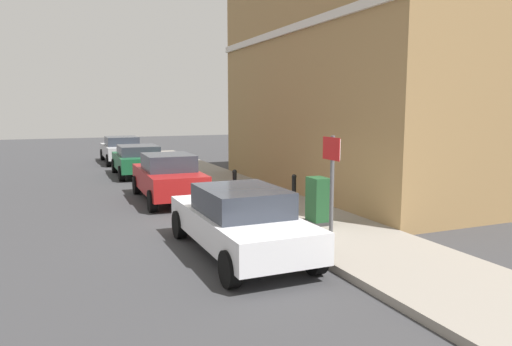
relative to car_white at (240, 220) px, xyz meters
name	(u,v)px	position (x,y,z in m)	size (l,w,h in m)	color
ground	(241,230)	(0.73, 1.82, -0.72)	(80.00, 80.00, 0.00)	#38383A
sidewalk	(229,186)	(2.56, 7.82, -0.65)	(2.75, 30.00, 0.15)	gray
corner_building	(380,70)	(7.69, 5.78, 3.61)	(7.62, 11.92, 8.67)	#9E7A4C
car_white	(240,220)	(0.00, 0.00, 0.00)	(1.89, 4.45, 1.40)	silver
car_red	(168,177)	(-0.07, 6.27, 0.05)	(1.85, 4.26, 1.51)	maroon
car_green	(138,159)	(-0.05, 12.44, 0.00)	(2.02, 3.98, 1.35)	#195933
car_silver	(122,149)	(-0.02, 18.05, 0.02)	(1.98, 4.43, 1.43)	#B7B7BC
utility_cabinet	(318,202)	(2.48, 1.13, -0.04)	(0.46, 0.61, 1.15)	#1E4C28
bollard_near_cabinet	(294,192)	(2.58, 2.60, -0.02)	(0.14, 0.14, 1.04)	black
bollard_far_kerb	(235,186)	(1.43, 4.16, -0.02)	(0.14, 0.14, 1.04)	black
street_sign	(332,176)	(1.54, -0.99, 0.94)	(0.08, 0.60, 2.30)	#59595B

